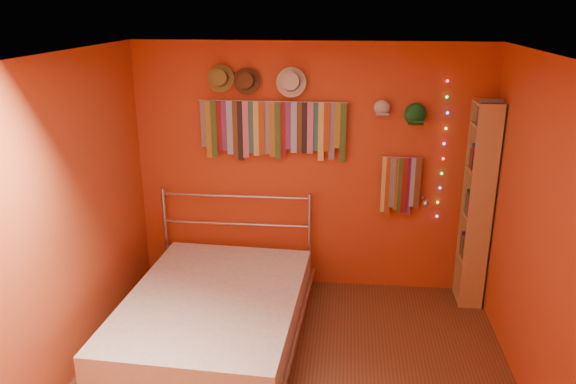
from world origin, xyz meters
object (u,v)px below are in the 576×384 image
(bookshelf, at_px, (482,205))
(tie_rack, at_px, (272,128))
(bed, at_px, (214,315))
(reading_lamp, at_px, (425,202))

(bookshelf, bearing_deg, tie_rack, 175.64)
(bookshelf, xyz_separation_m, bed, (-2.40, -0.95, -0.78))
(tie_rack, height_order, reading_lamp, tie_rack)
(bookshelf, bearing_deg, reading_lamp, 179.50)
(tie_rack, bearing_deg, bookshelf, -4.36)
(reading_lamp, bearing_deg, bookshelf, -0.50)
(reading_lamp, relative_size, bookshelf, 0.14)
(reading_lamp, bearing_deg, bed, -152.95)
(reading_lamp, distance_m, bed, 2.25)
(reading_lamp, xyz_separation_m, bookshelf, (0.53, -0.00, -0.00))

